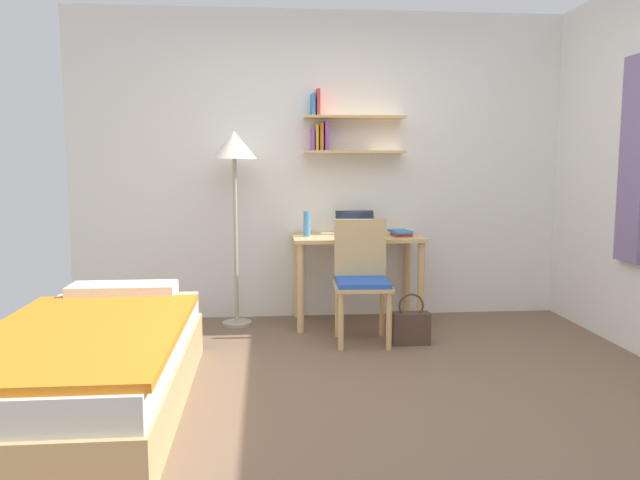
{
  "coord_description": "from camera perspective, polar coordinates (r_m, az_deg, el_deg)",
  "views": [
    {
      "loc": [
        -0.56,
        -3.31,
        1.32
      ],
      "look_at": [
        -0.23,
        0.51,
        0.85
      ],
      "focal_mm": 34.83,
      "sensor_mm": 36.0,
      "label": 1
    }
  ],
  "objects": [
    {
      "name": "laptop",
      "position": [
        5.18,
        3.28,
        1.04
      ],
      "size": [
        0.33,
        0.22,
        0.2
      ],
      "color": "black",
      "rests_on": "desk"
    },
    {
      "name": "book_stack",
      "position": [
        5.14,
        7.44,
        0.66
      ],
      "size": [
        0.17,
        0.24,
        0.05
      ],
      "color": "#D13D38",
      "rests_on": "desk"
    },
    {
      "name": "wall_back",
      "position": [
        5.37,
        1.04,
        6.83
      ],
      "size": [
        4.4,
        0.27,
        2.6
      ],
      "color": "white",
      "rests_on": "ground_plane"
    },
    {
      "name": "bed",
      "position": [
        3.61,
        -20.25,
        -10.88
      ],
      "size": [
        0.99,
        2.04,
        0.54
      ],
      "color": "tan",
      "rests_on": "ground_plane"
    },
    {
      "name": "desk",
      "position": [
        5.12,
        3.42,
        -1.12
      ],
      "size": [
        1.06,
        0.58,
        0.73
      ],
      "color": "tan",
      "rests_on": "ground_plane"
    },
    {
      "name": "standing_lamp",
      "position": [
        5.06,
        -7.88,
        7.53
      ],
      "size": [
        0.36,
        0.36,
        1.58
      ],
      "color": "#B2A893",
      "rests_on": "ground_plane"
    },
    {
      "name": "desk_chair",
      "position": [
        4.64,
        3.86,
        -3.32
      ],
      "size": [
        0.43,
        0.44,
        0.91
      ],
      "color": "tan",
      "rests_on": "ground_plane"
    },
    {
      "name": "ground_plane",
      "position": [
        3.61,
        4.45,
        -14.48
      ],
      "size": [
        5.28,
        5.28,
        0.0
      ],
      "primitive_type": "plane",
      "color": "brown"
    },
    {
      "name": "water_bottle",
      "position": [
        5.05,
        -1.21,
        1.5
      ],
      "size": [
        0.06,
        0.06,
        0.21
      ],
      "primitive_type": "cylinder",
      "color": "#4C99DB",
      "rests_on": "desk"
    },
    {
      "name": "handbag",
      "position": [
        4.66,
        8.34,
        -7.9
      ],
      "size": [
        0.27,
        0.13,
        0.38
      ],
      "color": "#4C382D",
      "rests_on": "ground_plane"
    }
  ]
}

